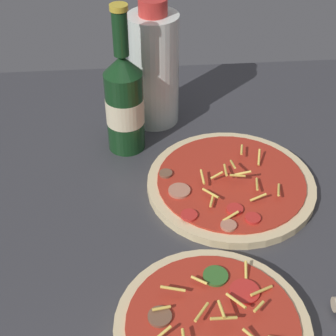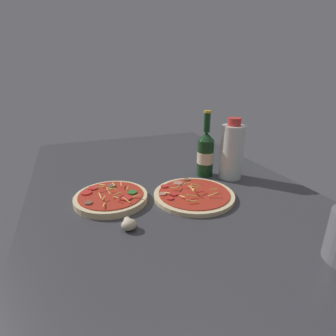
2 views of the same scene
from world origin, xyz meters
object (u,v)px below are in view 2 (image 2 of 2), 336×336
(pizza_far, at_px, (194,195))
(mushroom_left, at_px, (129,224))
(oil_bottle, at_px, (232,151))
(pizza_near, at_px, (111,198))
(beer_bottle, at_px, (205,153))

(pizza_far, bearing_deg, mushroom_left, -65.87)
(pizza_far, relative_size, oil_bottle, 1.14)
(pizza_far, bearing_deg, oil_bottle, 117.15)
(pizza_near, bearing_deg, oil_bottle, 94.66)
(pizza_far, height_order, beer_bottle, beer_bottle)
(pizza_near, relative_size, beer_bottle, 0.91)
(beer_bottle, relative_size, oil_bottle, 1.10)
(pizza_near, bearing_deg, pizza_far, 75.20)
(beer_bottle, xyz_separation_m, oil_bottle, (0.05, 0.08, 0.01))
(pizza_near, height_order, beer_bottle, beer_bottle)
(pizza_far, relative_size, beer_bottle, 1.04)
(beer_bottle, xyz_separation_m, mushroom_left, (0.26, -0.35, -0.07))
(oil_bottle, xyz_separation_m, mushroom_left, (0.21, -0.43, -0.09))
(beer_bottle, distance_m, oil_bottle, 0.10)
(pizza_near, height_order, mushroom_left, pizza_near)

